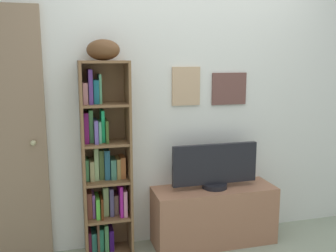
{
  "coord_description": "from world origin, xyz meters",
  "views": [
    {
      "loc": [
        -1.02,
        -2.03,
        1.63
      ],
      "look_at": [
        -0.23,
        0.85,
        1.09
      ],
      "focal_mm": 40.46,
      "sensor_mm": 36.0,
      "label": 1
    }
  ],
  "objects_px": {
    "tv_stand": "(214,215)",
    "television": "(215,166)",
    "football": "(103,50)",
    "bookshelf": "(104,167)"
  },
  "relations": [
    {
      "from": "tv_stand",
      "to": "television",
      "type": "height_order",
      "value": "television"
    },
    {
      "from": "football",
      "to": "tv_stand",
      "type": "relative_size",
      "value": 0.25
    },
    {
      "from": "bookshelf",
      "to": "television",
      "type": "xyz_separation_m",
      "value": [
        0.95,
        -0.09,
        -0.05
      ]
    },
    {
      "from": "bookshelf",
      "to": "football",
      "type": "bearing_deg",
      "value": -55.99
    },
    {
      "from": "tv_stand",
      "to": "television",
      "type": "xyz_separation_m",
      "value": [
        -0.0,
        0.0,
        0.45
      ]
    },
    {
      "from": "tv_stand",
      "to": "television",
      "type": "distance_m",
      "value": 0.45
    },
    {
      "from": "television",
      "to": "tv_stand",
      "type": "bearing_deg",
      "value": -90.0
    },
    {
      "from": "bookshelf",
      "to": "television",
      "type": "distance_m",
      "value": 0.95
    },
    {
      "from": "bookshelf",
      "to": "television",
      "type": "height_order",
      "value": "bookshelf"
    },
    {
      "from": "bookshelf",
      "to": "tv_stand",
      "type": "distance_m",
      "value": 1.07
    }
  ]
}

